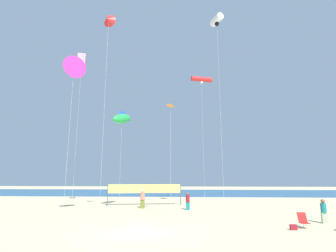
{
  "coord_description": "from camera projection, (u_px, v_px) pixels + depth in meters",
  "views": [
    {
      "loc": [
        2.41,
        -15.14,
        3.12
      ],
      "look_at": [
        1.03,
        9.58,
        7.9
      ],
      "focal_mm": 27.42,
      "sensor_mm": 36.0,
      "label": 1
    }
  ],
  "objects": [
    {
      "name": "ground_plane",
      "position": [
        140.0,
        232.0,
        14.39
      ],
      "size": [
        120.0,
        120.0,
        0.0
      ],
      "primitive_type": "plane",
      "color": "beige"
    },
    {
      "name": "ocean_band",
      "position": [
        170.0,
        192.0,
        47.53
      ],
      "size": [
        120.0,
        20.0,
        0.01
      ],
      "primitive_type": "cube",
      "color": "#28608C",
      "rests_on": "ground"
    },
    {
      "name": "beachgoer_maroon_shirt",
      "position": [
        188.0,
        200.0,
        23.63
      ],
      "size": [
        0.36,
        0.36,
        1.58
      ],
      "rotation": [
        0.0,
        0.0,
        2.53
      ],
      "color": "#19727A",
      "rests_on": "ground"
    },
    {
      "name": "beachgoer_teal_shirt",
      "position": [
        324.0,
        210.0,
        17.05
      ],
      "size": [
        0.35,
        0.35,
        1.55
      ],
      "rotation": [
        0.0,
        0.0,
        4.85
      ],
      "color": "#99B28C",
      "rests_on": "ground"
    },
    {
      "name": "beachgoer_coral_shirt",
      "position": [
        142.0,
        198.0,
        24.82
      ],
      "size": [
        0.41,
        0.41,
        1.8
      ],
      "rotation": [
        0.0,
        0.0,
        3.47
      ],
      "color": "olive",
      "rests_on": "ground"
    },
    {
      "name": "folding_beach_chair",
      "position": [
        303.0,
        220.0,
        15.52
      ],
      "size": [
        0.52,
        0.65,
        0.89
      ],
      "rotation": [
        0.0,
        0.0,
        0.5
      ],
      "color": "red",
      "rests_on": "ground"
    },
    {
      "name": "volleyball_net",
      "position": [
        145.0,
        190.0,
        27.3
      ],
      "size": [
        7.71,
        1.33,
        2.4
      ],
      "color": "#4C4C51",
      "rests_on": "ground"
    },
    {
      "name": "beach_handbag",
      "position": [
        293.0,
        227.0,
        14.92
      ],
      "size": [
        0.38,
        0.19,
        0.3
      ],
      "primitive_type": "cube",
      "color": "maroon",
      "rests_on": "ground"
    },
    {
      "name": "kite_white_tube",
      "position": [
        217.0,
        21.0,
        24.39
      ],
      "size": [
        1.18,
        1.53,
        18.03
      ],
      "color": "silver",
      "rests_on": "ground"
    },
    {
      "name": "kite_red_delta",
      "position": [
        109.0,
        20.0,
        21.37
      ],
      "size": [
        1.16,
        0.66,
        16.42
      ],
      "color": "silver",
      "rests_on": "ground"
    },
    {
      "name": "kite_orange_diamond",
      "position": [
        171.0,
        106.0,
        20.64
      ],
      "size": [
        0.74,
        0.73,
        8.85
      ],
      "color": "silver",
      "rests_on": "ground"
    },
    {
      "name": "kite_red_tube",
      "position": [
        202.0,
        80.0,
        31.05
      ],
      "size": [
        2.6,
        1.29,
        14.87
      ],
      "color": "silver",
      "rests_on": "ground"
    },
    {
      "name": "kite_magenta_delta",
      "position": [
        74.0,
        68.0,
        19.89
      ],
      "size": [
        1.57,
        1.47,
        12.24
      ],
      "color": "silver",
      "rests_on": "ground"
    },
    {
      "name": "kite_green_inflatable",
      "position": [
        122.0,
        119.0,
        24.96
      ],
      "size": [
        1.97,
        3.02,
        9.32
      ],
      "color": "silver",
      "rests_on": "ground"
    },
    {
      "name": "kite_pink_box",
      "position": [
        82.0,
        61.0,
        26.85
      ],
      "size": [
        0.96,
        0.96,
        15.59
      ],
      "color": "silver",
      "rests_on": "ground"
    }
  ]
}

